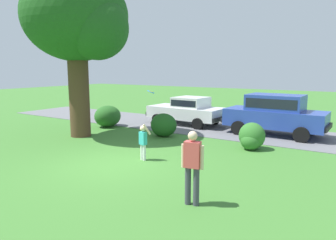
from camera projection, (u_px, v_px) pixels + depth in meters
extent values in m
plane|color=#3D752D|center=(113.00, 164.00, 10.44)|extent=(80.00, 80.00, 0.00)
cube|color=slate|center=(211.00, 128.00, 16.67)|extent=(28.00, 4.40, 0.02)
cylinder|color=#513823|center=(79.00, 93.00, 14.48)|extent=(0.92, 0.92, 4.00)
ellipsoid|color=#1E511C|center=(76.00, 16.00, 13.93)|extent=(4.63, 4.63, 3.93)
ellipsoid|color=#1E511C|center=(97.00, 28.00, 13.34)|extent=(2.70, 2.70, 2.70)
ellipsoid|color=#1E511C|center=(85.00, 33.00, 15.28)|extent=(2.17, 2.17, 2.17)
ellipsoid|color=#286023|center=(108.00, 116.00, 17.04)|extent=(1.31, 1.51, 1.14)
ellipsoid|color=#1E511C|center=(164.00, 125.00, 14.64)|extent=(1.25, 1.09, 1.07)
ellipsoid|color=#1E511C|center=(161.00, 128.00, 14.75)|extent=(0.81, 0.81, 0.73)
ellipsoid|color=#33702B|center=(252.00, 136.00, 12.33)|extent=(1.02, 0.94, 1.05)
ellipsoid|color=#33702B|center=(251.00, 141.00, 12.23)|extent=(0.78, 0.78, 0.70)
cube|color=white|center=(186.00, 112.00, 17.70)|extent=(4.28, 2.02, 0.64)
cube|color=white|center=(191.00, 102.00, 17.42)|extent=(1.75, 1.69, 0.56)
cube|color=black|center=(191.00, 102.00, 17.42)|extent=(1.62, 1.71, 0.34)
cylinder|color=black|center=(157.00, 119.00, 17.74)|extent=(0.61, 0.25, 0.60)
cylinder|color=black|center=(176.00, 115.00, 19.26)|extent=(0.61, 0.25, 0.60)
cylinder|color=black|center=(198.00, 124.00, 16.26)|extent=(0.61, 0.25, 0.60)
cylinder|color=black|center=(214.00, 119.00, 17.77)|extent=(0.61, 0.25, 0.60)
cube|color=black|center=(156.00, 112.00, 18.94)|extent=(0.20, 1.75, 0.20)
cube|color=black|center=(221.00, 119.00, 16.50)|extent=(0.20, 1.75, 0.20)
cube|color=#28429E|center=(275.00, 118.00, 14.85)|extent=(4.53, 1.92, 0.80)
cube|color=#28429E|center=(275.00, 102.00, 14.73)|extent=(2.50, 1.66, 0.72)
cube|color=black|center=(275.00, 102.00, 14.73)|extent=(2.31, 1.68, 0.43)
cylinder|color=black|center=(238.00, 128.00, 14.92)|extent=(0.68, 0.23, 0.68)
cylinder|color=black|center=(252.00, 122.00, 16.46)|extent=(0.68, 0.23, 0.68)
cylinder|color=black|center=(301.00, 135.00, 13.39)|extent=(0.68, 0.23, 0.68)
cylinder|color=black|center=(310.00, 128.00, 14.93)|extent=(0.68, 0.23, 0.68)
cube|color=black|center=(229.00, 118.00, 16.14)|extent=(0.15, 1.75, 0.20)
cube|color=black|center=(328.00, 128.00, 13.62)|extent=(0.15, 1.75, 0.20)
cylinder|color=white|center=(142.00, 152.00, 10.91)|extent=(0.10, 0.10, 0.55)
cylinder|color=white|center=(144.00, 153.00, 10.81)|extent=(0.10, 0.10, 0.55)
cube|color=#33B2B2|center=(143.00, 138.00, 10.78)|extent=(0.29, 0.22, 0.44)
sphere|color=beige|center=(143.00, 128.00, 10.72)|extent=(0.20, 0.20, 0.20)
cylinder|color=beige|center=(147.00, 129.00, 10.65)|extent=(0.23, 0.21, 0.39)
cylinder|color=beige|center=(140.00, 139.00, 10.90)|extent=(0.07, 0.07, 0.36)
cylinder|color=#337FDB|center=(151.00, 92.00, 11.79)|extent=(0.29, 0.28, 0.17)
cylinder|color=yellow|center=(151.00, 92.00, 11.79)|extent=(0.17, 0.16, 0.11)
cylinder|color=#3F3F4C|center=(188.00, 185.00, 7.31)|extent=(0.14, 0.14, 0.90)
cylinder|color=#3F3F4C|center=(196.00, 187.00, 7.24)|extent=(0.14, 0.14, 0.90)
cube|color=#DB4C4C|center=(192.00, 154.00, 7.15)|extent=(0.39, 0.28, 0.60)
sphere|color=beige|center=(193.00, 136.00, 7.08)|extent=(0.22, 0.22, 0.22)
cylinder|color=beige|center=(183.00, 156.00, 7.24)|extent=(0.09, 0.09, 0.55)
cylinder|color=beige|center=(202.00, 158.00, 7.08)|extent=(0.09, 0.09, 0.55)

